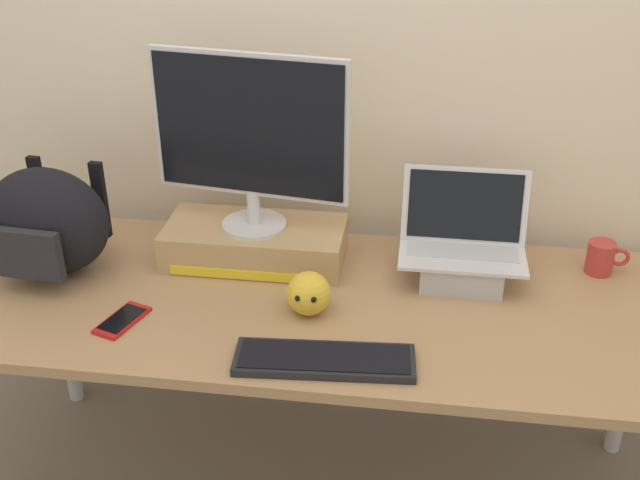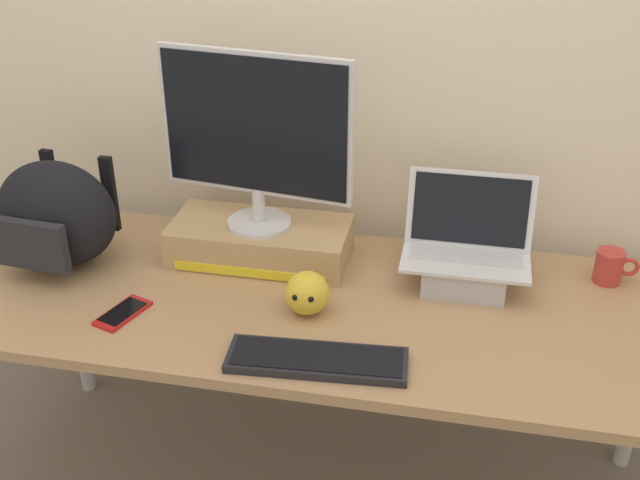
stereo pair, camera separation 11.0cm
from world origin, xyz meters
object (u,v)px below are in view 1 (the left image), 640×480
at_px(cell_phone, 122,320).
at_px(desktop_monitor, 250,136).
at_px(toner_box_yellow, 255,243).
at_px(external_keyboard, 324,360).
at_px(messenger_backpack, 47,222).
at_px(coffee_mug, 601,257).
at_px(open_laptop, 461,257).
at_px(plush_toy, 309,293).

bearing_deg(cell_phone, desktop_monitor, 71.32).
height_order(toner_box_yellow, external_keyboard, toner_box_yellow).
bearing_deg(toner_box_yellow, external_keyboard, -60.18).
distance_m(messenger_backpack, coffee_mug, 1.55).
distance_m(open_laptop, cell_phone, 0.92).
bearing_deg(plush_toy, toner_box_yellow, 127.74).
height_order(toner_box_yellow, desktop_monitor, desktop_monitor).
height_order(coffee_mug, cell_phone, coffee_mug).
xyz_separation_m(open_laptop, cell_phone, (-0.86, -0.34, -0.06)).
relative_size(toner_box_yellow, messenger_backpack, 1.40).
xyz_separation_m(desktop_monitor, external_keyboard, (0.26, -0.46, -0.37)).
bearing_deg(cell_phone, external_keyboard, 7.45).
height_order(desktop_monitor, open_laptop, desktop_monitor).
xyz_separation_m(external_keyboard, messenger_backpack, (-0.81, 0.32, 0.14)).
bearing_deg(desktop_monitor, messenger_backpack, -157.94).
bearing_deg(desktop_monitor, coffee_mug, 11.56).
bearing_deg(open_laptop, messenger_backpack, -174.09).
bearing_deg(toner_box_yellow, coffee_mug, 3.65).
xyz_separation_m(desktop_monitor, plush_toy, (0.20, -0.25, -0.32)).
relative_size(cell_phone, plush_toy, 1.46).
distance_m(external_keyboard, cell_phone, 0.54).
bearing_deg(desktop_monitor, external_keyboard, -52.25).
relative_size(open_laptop, cell_phone, 2.04).
xyz_separation_m(open_laptop, coffee_mug, (0.39, 0.08, -0.02)).
distance_m(external_keyboard, plush_toy, 0.23).
xyz_separation_m(desktop_monitor, coffee_mug, (0.98, 0.06, -0.33)).
height_order(desktop_monitor, messenger_backpack, desktop_monitor).
distance_m(desktop_monitor, external_keyboard, 0.65).
relative_size(toner_box_yellow, external_keyboard, 1.18).
height_order(external_keyboard, coffee_mug, coffee_mug).
bearing_deg(coffee_mug, cell_phone, -161.17).
height_order(open_laptop, messenger_backpack, messenger_backpack).
height_order(messenger_backpack, plush_toy, messenger_backpack).
xyz_separation_m(toner_box_yellow, external_keyboard, (0.26, -0.46, -0.04)).
bearing_deg(messenger_backpack, coffee_mug, 11.81).
bearing_deg(open_laptop, cell_phone, -158.31).
bearing_deg(plush_toy, coffee_mug, 21.91).
bearing_deg(external_keyboard, cell_phone, 165.33).
height_order(desktop_monitor, cell_phone, desktop_monitor).
height_order(external_keyboard, cell_phone, external_keyboard).
height_order(open_laptop, plush_toy, open_laptop).
xyz_separation_m(toner_box_yellow, cell_phone, (-0.27, -0.36, -0.05)).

